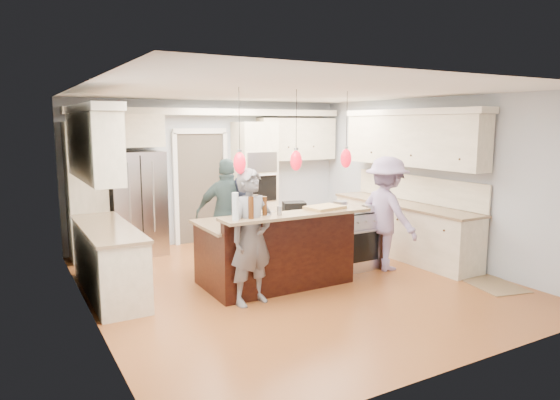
% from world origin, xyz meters
% --- Properties ---
extents(ground_plane, '(6.00, 6.00, 0.00)m').
position_xyz_m(ground_plane, '(0.00, 0.00, 0.00)').
color(ground_plane, '#AF5D30').
rests_on(ground_plane, ground).
extents(room_shell, '(5.54, 6.04, 2.72)m').
position_xyz_m(room_shell, '(0.00, 0.00, 1.82)').
color(room_shell, '#B2BCC6').
rests_on(room_shell, ground).
extents(refrigerator, '(0.90, 0.70, 1.80)m').
position_xyz_m(refrigerator, '(-1.55, 2.64, 0.90)').
color(refrigerator, '#B7B7BC').
rests_on(refrigerator, ground).
extents(oven_column, '(0.72, 0.69, 2.30)m').
position_xyz_m(oven_column, '(0.75, 2.67, 1.15)').
color(oven_column, '#F6E8C7').
rests_on(oven_column, ground).
extents(back_upper_cabinets, '(5.30, 0.61, 2.54)m').
position_xyz_m(back_upper_cabinets, '(-0.75, 2.76, 1.67)').
color(back_upper_cabinets, '#F6E8C7').
rests_on(back_upper_cabinets, ground).
extents(right_counter_run, '(0.64, 3.10, 2.51)m').
position_xyz_m(right_counter_run, '(2.44, 0.30, 1.06)').
color(right_counter_run, '#F6E8C7').
rests_on(right_counter_run, ground).
extents(left_cabinets, '(0.64, 2.30, 2.51)m').
position_xyz_m(left_cabinets, '(-2.44, 0.80, 1.06)').
color(left_cabinets, '#F6E8C7').
rests_on(left_cabinets, ground).
extents(kitchen_island, '(2.10, 1.46, 1.12)m').
position_xyz_m(kitchen_island, '(-0.25, 0.07, 0.49)').
color(kitchen_island, black).
rests_on(kitchen_island, ground).
extents(island_range, '(0.82, 0.71, 0.92)m').
position_xyz_m(island_range, '(1.16, 0.15, 0.46)').
color(island_range, '#B7B7BC').
rests_on(island_range, ground).
extents(pendant_lights, '(1.75, 0.15, 1.03)m').
position_xyz_m(pendant_lights, '(-0.25, -0.51, 1.80)').
color(pendant_lights, black).
rests_on(pendant_lights, ground).
extents(person_bar_end, '(0.70, 0.53, 1.73)m').
position_xyz_m(person_bar_end, '(-0.90, -0.51, 0.86)').
color(person_bar_end, slate).
rests_on(person_bar_end, ground).
extents(person_far_left, '(0.87, 0.77, 1.49)m').
position_xyz_m(person_far_left, '(-0.38, 0.85, 0.74)').
color(person_far_left, navy).
rests_on(person_far_left, ground).
extents(person_far_right, '(1.10, 0.78, 1.74)m').
position_xyz_m(person_far_right, '(-0.50, 1.11, 0.87)').
color(person_far_right, '#415A5B').
rests_on(person_far_right, ground).
extents(person_range_side, '(0.73, 1.19, 1.77)m').
position_xyz_m(person_range_side, '(1.60, -0.18, 0.89)').
color(person_range_side, '#9782AF').
rests_on(person_range_side, ground).
extents(floor_rug, '(0.79, 1.00, 0.01)m').
position_xyz_m(floor_rug, '(2.40, -1.56, 0.01)').
color(floor_rug, olive).
rests_on(floor_rug, ground).
extents(water_bottle, '(0.09, 0.09, 0.34)m').
position_xyz_m(water_bottle, '(-1.17, -0.63, 1.29)').
color(water_bottle, silver).
rests_on(water_bottle, kitchen_island).
extents(beer_bottle_a, '(0.09, 0.09, 0.27)m').
position_xyz_m(beer_bottle_a, '(-0.81, -0.46, 1.25)').
color(beer_bottle_a, '#47240C').
rests_on(beer_bottle_a, kitchen_island).
extents(beer_bottle_b, '(0.08, 0.08, 0.27)m').
position_xyz_m(beer_bottle_b, '(-0.95, -0.61, 1.26)').
color(beer_bottle_b, '#47240C').
rests_on(beer_bottle_b, kitchen_island).
extents(beer_bottle_c, '(0.08, 0.08, 0.24)m').
position_xyz_m(beer_bottle_c, '(-0.70, -0.48, 1.24)').
color(beer_bottle_c, '#47240C').
rests_on(beer_bottle_c, kitchen_island).
extents(drink_can, '(0.06, 0.06, 0.12)m').
position_xyz_m(drink_can, '(-0.53, -0.58, 1.18)').
color(drink_can, '#B7B7BC').
rests_on(drink_can, kitchen_island).
extents(cutting_board, '(0.55, 0.43, 0.04)m').
position_xyz_m(cutting_board, '(0.24, -0.47, 1.14)').
color(cutting_board, tan).
rests_on(cutting_board, kitchen_island).
extents(pot_large, '(0.23, 0.23, 0.13)m').
position_xyz_m(pot_large, '(1.10, 0.34, 0.99)').
color(pot_large, '#B7B7BC').
rests_on(pot_large, island_range).
extents(pot_small, '(0.21, 0.21, 0.10)m').
position_xyz_m(pot_small, '(1.36, -0.04, 0.97)').
color(pot_small, '#B7B7BC').
rests_on(pot_small, island_range).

